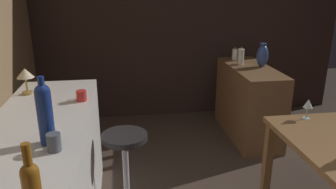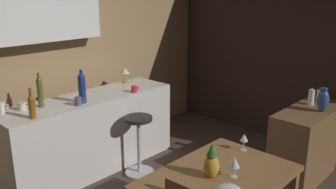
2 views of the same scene
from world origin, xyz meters
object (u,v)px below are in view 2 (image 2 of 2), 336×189
counter_lamp (125,72)px  bar_stool (139,144)px  wine_glass_left (235,163)px  wine_bottle_olive (40,91)px  wine_bottle_amber (32,105)px  wine_bottle_cobalt (82,87)px  cup_slate (78,101)px  vase_ceramic_blue (323,100)px  dining_table (218,187)px  pillar_candle_tall (311,97)px  sideboard_cabinet (307,143)px  pineapple_centerpiece (212,163)px  cup_white (2,108)px  wine_glass_right (244,138)px  cup_red (134,89)px  pillar_candle_short (319,95)px  cup_cream (22,106)px

counter_lamp → bar_stool: bearing=-120.6°
bar_stool → wine_glass_left: size_ratio=4.44×
wine_bottle_olive → counter_lamp: 1.26m
wine_bottle_amber → wine_bottle_cobalt: wine_bottle_cobalt is taller
bar_stool → wine_bottle_cobalt: bearing=138.4°
cup_slate → vase_ceramic_blue: bearing=-46.0°
dining_table → pillar_candle_tall: size_ratio=5.93×
wine_bottle_amber → pillar_candle_tall: 3.01m
cup_slate → sideboard_cabinet: bearing=-44.1°
wine_glass_left → pineapple_centerpiece: pineapple_centerpiece is taller
dining_table → counter_lamp: 2.39m
wine_bottle_amber → counter_lamp: (1.48, 0.39, 0.02)m
wine_bottle_amber → cup_white: size_ratio=2.77×
pillar_candle_tall → dining_table: bearing=-176.9°
pillar_candle_tall → wine_bottle_olive: bearing=139.5°
wine_glass_left → wine_glass_right: (0.45, 0.20, -0.00)m
sideboard_cabinet → cup_red: 2.10m
wine_bottle_olive → pillar_candle_short: (2.50, -1.95, -0.19)m
cup_cream → cup_slate: 0.56m
cup_white → cup_red: (1.40, -0.41, -0.02)m
cup_white → wine_glass_right: bearing=-59.3°
bar_stool → pillar_candle_short: (1.67, -1.36, 0.51)m
pillar_candle_short → sideboard_cabinet: bearing=-170.4°
wine_bottle_amber → wine_glass_left: bearing=-71.5°
wine_bottle_amber → pillar_candle_tall: (2.50, -1.68, -0.12)m
bar_stool → pillar_candle_tall: bearing=-43.2°
bar_stool → pineapple_centerpiece: pineapple_centerpiece is taller
pineapple_centerpiece → counter_lamp: 2.35m
wine_glass_right → cup_slate: size_ratio=1.43×
wine_glass_left → cup_cream: 2.26m
wine_glass_left → wine_bottle_cobalt: 1.96m
counter_lamp → wine_glass_right: bearing=-101.0°
dining_table → wine_bottle_amber: 1.91m
wine_bottle_olive → cup_slate: bearing=-38.8°
cup_slate → counter_lamp: 1.03m
dining_table → sideboard_cabinet: sideboard_cabinet is taller
counter_lamp → pillar_candle_tall: size_ratio=0.99×
dining_table → wine_bottle_olive: size_ratio=3.26×
cup_red → pillar_candle_tall: 2.05m
wine_glass_left → vase_ceramic_blue: size_ratio=0.61×
cup_white → cup_cream: cup_white is taller
wine_glass_left → pillar_candle_tall: bearing=6.0°
cup_red → vase_ceramic_blue: vase_ceramic_blue is taller
wine_bottle_olive → bar_stool: bearing=-35.2°
wine_glass_right → pillar_candle_short: bearing=-0.3°
dining_table → pillar_candle_tall: bearing=3.1°
sideboard_cabinet → wine_glass_right: bearing=176.8°
cup_white → vase_ceramic_blue: vase_ceramic_blue is taller
cup_red → pineapple_centerpiece: bearing=-113.8°
pineapple_centerpiece → cup_white: bearing=107.0°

